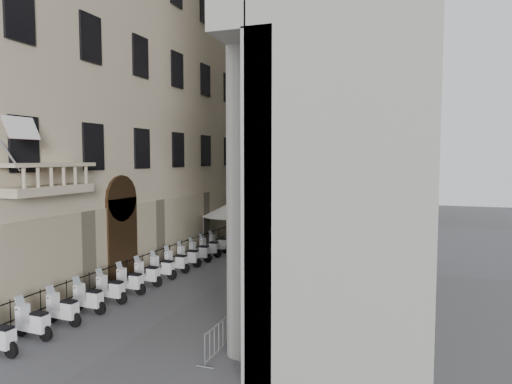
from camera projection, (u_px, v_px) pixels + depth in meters
left_building at (173, 12)px, 32.84m from camera, size 5.00×36.00×34.00m
far_building at (338, 87)px, 54.85m from camera, size 22.00×10.00×30.00m
iron_fence at (188, 259)px, 29.25m from camera, size 0.30×28.00×1.40m
blue_awning at (341, 245)px, 33.90m from camera, size 1.60×3.00×3.00m
flag at (29, 332)px, 16.95m from camera, size 1.00×1.40×8.20m
scooter_1 at (34, 339)px, 16.32m from camera, size 1.42×0.63×1.50m
scooter_2 at (64, 325)px, 17.69m from camera, size 1.42×0.63×1.50m
scooter_3 at (89, 313)px, 19.05m from camera, size 1.42×0.63×1.50m
scooter_4 at (111, 303)px, 20.41m from camera, size 1.42×0.63×1.50m
scooter_5 at (131, 294)px, 21.78m from camera, size 1.42×0.63×1.50m
scooter_6 at (148, 286)px, 23.14m from camera, size 1.42×0.63×1.50m
scooter_7 at (163, 279)px, 24.50m from camera, size 1.42×0.63×1.50m
scooter_8 at (176, 272)px, 25.86m from camera, size 1.42×0.63×1.50m
scooter_9 at (189, 267)px, 27.23m from camera, size 1.42×0.63×1.50m
scooter_10 at (200, 261)px, 28.59m from camera, size 1.42×0.63×1.50m
scooter_11 at (210, 257)px, 29.95m from camera, size 1.42×0.63×1.50m
scooter_12 at (219, 253)px, 31.32m from camera, size 1.42×0.63×1.50m
barrier_0 at (221, 352)px, 15.17m from camera, size 0.60×2.40×1.10m
barrier_1 at (248, 327)px, 17.51m from camera, size 0.60×2.40×1.10m
barrier_2 at (268, 307)px, 19.86m from camera, size 0.60×2.40×1.10m
barrier_3 at (284, 291)px, 22.21m from camera, size 0.60×2.40×1.10m
barrier_4 at (297, 278)px, 24.55m from camera, size 0.60×2.40×1.10m
barrier_5 at (308, 268)px, 26.90m from camera, size 0.60×2.40×1.10m
security_tent at (230, 208)px, 33.34m from camera, size 4.13×4.13×3.35m
street_lamp at (249, 178)px, 36.57m from camera, size 2.67×0.58×8.23m
info_kiosk at (248, 231)px, 35.07m from camera, size 0.41×0.86×1.75m
pedestrian_a at (317, 227)px, 37.54m from camera, size 0.59×0.39×1.61m
pedestrian_b at (315, 233)px, 34.56m from camera, size 1.01×0.96×1.63m
pedestrian_c at (321, 218)px, 42.88m from camera, size 0.91×0.67×1.68m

